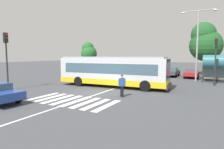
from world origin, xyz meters
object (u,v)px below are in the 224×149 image
object	(u,v)px
city_transit_bus	(112,71)
background_tree_left	(89,52)
parked_car_silver	(123,70)
bus_stop_shelter	(221,62)
parked_car_champagne	(155,71)
traffic_light_near_corner	(6,52)
parked_car_red	(192,72)
background_tree_right	(205,42)
twin_arm_street_lamp	(198,38)
parked_car_charcoal	(172,71)
parked_car_teal	(211,73)
pedestrian_crossing_street	(122,84)
traffic_light_far_corner	(216,54)
parked_car_blue	(140,70)

from	to	relation	value
city_transit_bus	background_tree_left	distance (m)	20.65
parked_car_silver	bus_stop_shelter	bearing A→B (deg)	-17.47
parked_car_champagne	traffic_light_near_corner	xyz separation A→B (m)	(-8.52, -19.04, 2.71)
parked_car_red	background_tree_right	size ratio (longest dim) A/B	0.54
parked_car_champagne	twin_arm_street_lamp	distance (m)	8.87
city_transit_bus	parked_car_champagne	bearing A→B (deg)	85.86
parked_car_charcoal	parked_car_teal	size ratio (longest dim) A/B	1.00
parked_car_champagne	parked_car_red	world-z (taller)	same
parked_car_silver	twin_arm_street_lamp	world-z (taller)	twin_arm_street_lamp
parked_car_champagne	parked_car_teal	size ratio (longest dim) A/B	1.01
twin_arm_street_lamp	pedestrian_crossing_street	bearing A→B (deg)	-108.80
parked_car_teal	traffic_light_far_corner	xyz separation A→B (m)	(0.36, -7.05, 2.52)
pedestrian_crossing_street	parked_car_blue	size ratio (longest dim) A/B	0.38
pedestrian_crossing_street	parked_car_teal	size ratio (longest dim) A/B	0.38
traffic_light_near_corner	traffic_light_far_corner	world-z (taller)	traffic_light_near_corner
parked_car_champagne	parked_car_teal	xyz separation A→B (m)	(7.91, -0.22, 0.00)
parked_car_charcoal	background_tree_right	xyz separation A→B (m)	(4.22, 4.54, 4.56)
parked_car_teal	background_tree_left	xyz separation A→B (m)	(-22.50, 2.73, 3.13)
city_transit_bus	bus_stop_shelter	world-z (taller)	bus_stop_shelter
pedestrian_crossing_street	parked_car_charcoal	size ratio (longest dim) A/B	0.38
pedestrian_crossing_street	parked_car_teal	distance (m)	17.58
parked_car_teal	traffic_light_near_corner	distance (m)	25.14
bus_stop_shelter	traffic_light_near_corner	bearing A→B (deg)	-140.24
parked_car_silver	parked_car_champagne	bearing A→B (deg)	0.74
parked_car_champagne	twin_arm_street_lamp	xyz separation A→B (m)	(6.26, -4.28, 4.59)
bus_stop_shelter	twin_arm_street_lamp	world-z (taller)	twin_arm_street_lamp
parked_car_red	parked_car_teal	bearing A→B (deg)	7.29
pedestrian_crossing_street	twin_arm_street_lamp	bearing A→B (deg)	71.20
pedestrian_crossing_street	traffic_light_far_corner	xyz separation A→B (m)	(6.27, 9.51, 2.32)
traffic_light_near_corner	parked_car_silver	bearing A→B (deg)	81.09
parked_car_teal	parked_car_charcoal	bearing A→B (deg)	178.00
background_tree_right	traffic_light_near_corner	bearing A→B (deg)	-122.98
city_transit_bus	traffic_light_near_corner	world-z (taller)	traffic_light_near_corner
pedestrian_crossing_street	city_transit_bus	bearing A→B (deg)	126.41
parked_car_silver	background_tree_left	world-z (taller)	background_tree_left
parked_car_blue	background_tree_right	bearing A→B (deg)	25.57
parked_car_blue	background_tree_left	size ratio (longest dim) A/B	0.76
bus_stop_shelter	city_transit_bus	bearing A→B (deg)	-139.98
background_tree_right	parked_car_teal	bearing A→B (deg)	-76.26
pedestrian_crossing_street	bus_stop_shelter	distance (m)	14.04
pedestrian_crossing_street	traffic_light_far_corner	bearing A→B (deg)	56.61
parked_car_blue	twin_arm_street_lamp	bearing A→B (deg)	-25.90
background_tree_left	background_tree_right	size ratio (longest dim) A/B	0.70
parked_car_blue	background_tree_right	xyz separation A→B (m)	(9.37, 4.48, 4.56)
city_transit_bus	bus_stop_shelter	size ratio (longest dim) A/B	3.06
parked_car_champagne	traffic_light_near_corner	world-z (taller)	traffic_light_near_corner
parked_car_silver	twin_arm_street_lamp	distance (m)	13.35
parked_car_red	traffic_light_far_corner	world-z (taller)	traffic_light_far_corner
parked_car_silver	bus_stop_shelter	world-z (taller)	bus_stop_shelter
parked_car_champagne	background_tree_right	xyz separation A→B (m)	(6.76, 4.51, 4.56)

